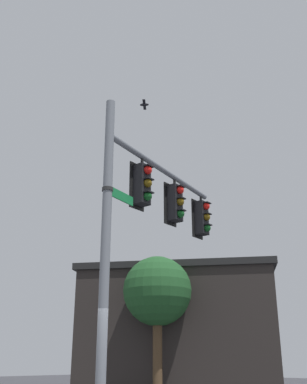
% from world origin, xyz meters
% --- Properties ---
extents(signal_pole, '(0.21, 0.21, 7.34)m').
position_xyz_m(signal_pole, '(0.00, 0.00, 3.67)').
color(signal_pole, slate).
rests_on(signal_pole, ground).
extents(mast_arm, '(5.06, 0.81, 0.15)m').
position_xyz_m(mast_arm, '(-2.52, -0.33, 6.45)').
color(mast_arm, slate).
extents(traffic_light_nearest_pole, '(0.54, 0.49, 1.31)m').
position_xyz_m(traffic_light_nearest_pole, '(-1.39, -0.16, 5.67)').
color(traffic_light_nearest_pole, black).
extents(traffic_light_mid_inner, '(0.54, 0.49, 1.31)m').
position_xyz_m(traffic_light_mid_inner, '(-3.07, -0.38, 5.67)').
color(traffic_light_mid_inner, black).
extents(traffic_light_mid_outer, '(0.54, 0.49, 1.31)m').
position_xyz_m(traffic_light_mid_outer, '(-4.75, -0.60, 5.67)').
color(traffic_light_mid_outer, black).
extents(street_name_sign, '(1.12, 0.28, 0.22)m').
position_xyz_m(street_name_sign, '(-0.30, -0.04, 5.10)').
color(street_name_sign, '#147238').
extents(bird_flying, '(0.39, 0.30, 0.14)m').
position_xyz_m(bird_flying, '(-2.46, -1.04, 8.79)').
color(bird_flying, black).
extents(storefront_building, '(10.18, 10.97, 5.71)m').
position_xyz_m(storefront_building, '(-12.01, -6.75, 2.87)').
color(storefront_building, '#282321').
rests_on(storefront_building, ground).
extents(tree_by_storefront, '(2.87, 2.87, 5.72)m').
position_xyz_m(tree_by_storefront, '(-8.48, -5.37, 4.23)').
color(tree_by_storefront, '#4C3823').
rests_on(tree_by_storefront, ground).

